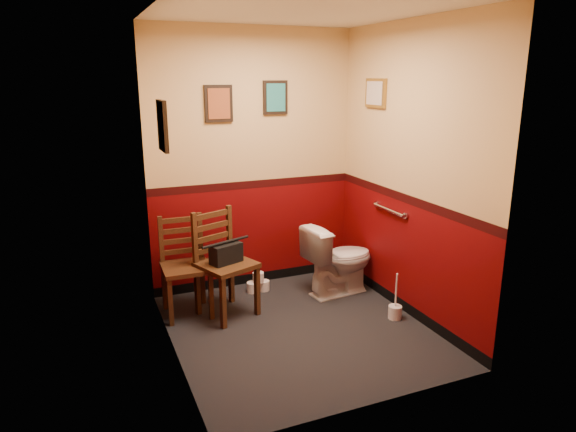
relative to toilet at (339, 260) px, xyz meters
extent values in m
cube|color=black|center=(-0.72, -0.59, -0.37)|extent=(2.20, 2.40, 0.00)
cube|color=silver|center=(-0.72, -0.59, 2.33)|extent=(2.20, 2.40, 0.00)
cube|color=#560406|center=(-0.72, 0.61, 0.98)|extent=(2.20, 0.00, 2.70)
cube|color=#560406|center=(-0.72, -1.79, 0.98)|extent=(2.20, 0.00, 2.70)
cube|color=#560406|center=(-1.82, -0.59, 0.98)|extent=(0.00, 2.40, 2.70)
cube|color=#560406|center=(0.38, -0.59, 0.98)|extent=(0.00, 2.40, 2.70)
cylinder|color=silver|center=(0.35, -0.34, 0.58)|extent=(0.03, 0.50, 0.03)
cylinder|color=silver|center=(0.37, -0.59, 0.58)|extent=(0.02, 0.06, 0.06)
cylinder|color=silver|center=(0.37, -0.09, 0.58)|extent=(0.02, 0.06, 0.06)
cube|color=black|center=(-1.07, 0.59, 1.58)|extent=(0.28, 0.03, 0.36)
cube|color=brown|center=(-1.07, 0.57, 1.58)|extent=(0.22, 0.01, 0.30)
cube|color=black|center=(-0.47, 0.59, 1.63)|extent=(0.26, 0.03, 0.34)
cube|color=#26797A|center=(-0.47, 0.57, 1.63)|extent=(0.20, 0.01, 0.28)
cube|color=black|center=(-1.80, -0.49, 1.48)|extent=(0.03, 0.30, 0.38)
cube|color=#C3AE99|center=(-1.79, -0.49, 1.48)|extent=(0.01, 0.24, 0.31)
cube|color=olive|center=(0.36, 0.01, 1.68)|extent=(0.03, 0.34, 0.28)
cube|color=#C3AE99|center=(0.35, 0.01, 1.68)|extent=(0.01, 0.28, 0.22)
imported|color=white|center=(0.00, 0.00, 0.00)|extent=(0.79, 0.50, 0.73)
cylinder|color=silver|center=(0.21, -0.74, -0.30)|extent=(0.13, 0.13, 0.13)
cylinder|color=silver|center=(0.21, -0.74, -0.09)|extent=(0.02, 0.02, 0.36)
cube|color=brown|center=(-1.57, 0.11, 0.10)|extent=(0.45, 0.45, 0.04)
cube|color=brown|center=(-1.76, -0.07, -0.13)|extent=(0.04, 0.04, 0.47)
cube|color=brown|center=(-1.75, 0.31, -0.13)|extent=(0.04, 0.04, 0.47)
cube|color=brown|center=(-1.39, -0.08, -0.13)|extent=(0.04, 0.04, 0.47)
cube|color=brown|center=(-1.38, 0.30, -0.13)|extent=(0.04, 0.04, 0.47)
cube|color=brown|center=(-1.75, 0.31, 0.34)|extent=(0.04, 0.04, 0.47)
cube|color=brown|center=(-1.38, 0.30, 0.34)|extent=(0.04, 0.04, 0.47)
cube|color=brown|center=(-1.56, 0.31, 0.21)|extent=(0.36, 0.04, 0.05)
cube|color=brown|center=(-1.56, 0.31, 0.31)|extent=(0.36, 0.04, 0.05)
cube|color=brown|center=(-1.56, 0.31, 0.42)|extent=(0.36, 0.04, 0.05)
cube|color=brown|center=(-1.56, 0.31, 0.52)|extent=(0.36, 0.04, 0.05)
cube|color=brown|center=(-1.22, -0.04, 0.13)|extent=(0.61, 0.61, 0.04)
cube|color=brown|center=(-1.34, -0.30, -0.12)|extent=(0.06, 0.06, 0.50)
cube|color=brown|center=(-1.48, 0.07, -0.12)|extent=(0.06, 0.06, 0.50)
cube|color=brown|center=(-0.96, -0.16, -0.12)|extent=(0.06, 0.06, 0.50)
cube|color=brown|center=(-1.10, 0.22, -0.12)|extent=(0.06, 0.06, 0.50)
cube|color=brown|center=(-1.48, 0.08, 0.39)|extent=(0.06, 0.05, 0.50)
cube|color=brown|center=(-1.11, 0.22, 0.39)|extent=(0.06, 0.05, 0.50)
cube|color=brown|center=(-1.29, 0.15, 0.25)|extent=(0.36, 0.16, 0.05)
cube|color=brown|center=(-1.29, 0.15, 0.36)|extent=(0.36, 0.16, 0.05)
cube|color=brown|center=(-1.29, 0.15, 0.47)|extent=(0.36, 0.16, 0.05)
cube|color=brown|center=(-1.29, 0.15, 0.58)|extent=(0.36, 0.16, 0.05)
cube|color=black|center=(-1.22, -0.04, 0.25)|extent=(0.33, 0.24, 0.18)
cylinder|color=black|center=(-1.22, -0.04, 0.36)|extent=(0.25, 0.11, 0.03)
cylinder|color=silver|center=(-0.83, 0.36, -0.31)|extent=(0.12, 0.12, 0.11)
cylinder|color=silver|center=(-0.71, 0.36, -0.31)|extent=(0.12, 0.12, 0.11)
cylinder|color=silver|center=(-0.77, 0.35, -0.21)|extent=(0.12, 0.12, 0.11)
camera|label=1|loc=(-2.43, -4.43, 1.84)|focal=32.00mm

